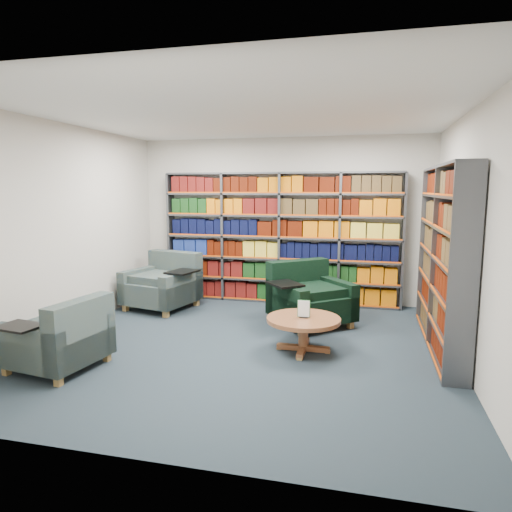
% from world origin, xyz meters
% --- Properties ---
extents(room_shell, '(5.02, 5.02, 2.82)m').
position_xyz_m(room_shell, '(0.00, 0.00, 1.40)').
color(room_shell, '#1C2530').
rests_on(room_shell, ground).
extents(bookshelf_back, '(4.00, 0.28, 2.20)m').
position_xyz_m(bookshelf_back, '(0.00, 2.34, 1.10)').
color(bookshelf_back, '#47494F').
rests_on(bookshelf_back, ground).
extents(bookshelf_right, '(0.28, 2.50, 2.20)m').
position_xyz_m(bookshelf_right, '(2.34, 0.60, 1.10)').
color(bookshelf_right, '#47494F').
rests_on(bookshelf_right, ground).
extents(chair_teal_left, '(1.27, 1.19, 0.90)m').
position_xyz_m(chair_teal_left, '(-1.77, 1.54, 0.36)').
color(chair_teal_left, '#021A3B').
rests_on(chair_teal_left, ground).
extents(chair_green_right, '(1.37, 1.37, 0.89)m').
position_xyz_m(chair_green_right, '(0.62, 1.19, 0.36)').
color(chair_green_right, black).
rests_on(chair_green_right, ground).
extents(chair_teal_front, '(0.99, 1.09, 0.79)m').
position_xyz_m(chair_teal_front, '(-1.72, -1.16, 0.32)').
color(chair_teal_front, '#021A3B').
rests_on(chair_teal_front, ground).
extents(coffee_table, '(0.88, 0.88, 0.62)m').
position_xyz_m(coffee_table, '(0.73, 0.00, 0.33)').
color(coffee_table, brown).
rests_on(coffee_table, ground).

